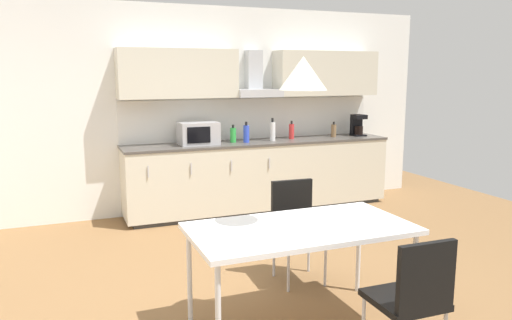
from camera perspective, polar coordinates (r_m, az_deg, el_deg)
The scene contains 16 objects.
ground_plane at distance 4.29m, azimuth -2.62°, elevation -15.09°, with size 9.36×7.87×0.02m, color brown.
wall_back at distance 6.49m, azimuth -10.54°, elevation 5.54°, with size 7.48×0.10×2.65m, color white.
kitchen_counter at distance 6.61m, azimuth 0.46°, elevation -1.74°, with size 3.56×0.64×0.92m.
backsplash_tile at distance 6.78m, azimuth -0.47°, elevation 4.76°, with size 3.54×0.02×0.54m, color silver.
upper_wall_cabinets at distance 6.60m, azimuth 0.02°, elevation 9.79°, with size 3.54×0.40×0.60m.
microwave at distance 6.25m, azimuth -6.61°, elevation 3.05°, with size 0.48×0.35×0.28m.
coffee_maker at distance 7.24m, azimuth 11.53°, elevation 3.93°, with size 0.18×0.19×0.30m.
bottle_red at distance 6.77m, azimuth 4.08°, elevation 3.31°, with size 0.07×0.07×0.24m.
bottle_brown at distance 7.03m, azimuth 8.87°, elevation 3.35°, with size 0.07×0.07×0.21m.
bottle_blue at distance 6.40m, azimuth -1.12°, elevation 3.04°, with size 0.08×0.08×0.27m.
bottle_white at distance 6.57m, azimuth 1.90°, elevation 3.33°, with size 0.07×0.07×0.30m.
bottle_green at distance 6.41m, azimuth -2.63°, elevation 2.89°, with size 0.08×0.08×0.23m.
dining_table at distance 3.54m, azimuth 5.12°, elevation -8.25°, with size 1.55×0.81×0.75m.
chair_near_right at distance 3.17m, azimuth 17.57°, elevation -14.23°, with size 0.41×0.41×0.87m.
chair_far_right at distance 4.41m, azimuth 4.58°, elevation -6.85°, with size 0.42×0.42×0.87m.
pendant_lamp at distance 3.36m, azimuth 5.41°, elevation 9.84°, with size 0.32×0.32×0.22m, color silver.
Camera 1 is at (-1.27, -3.67, 1.81)m, focal length 35.00 mm.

